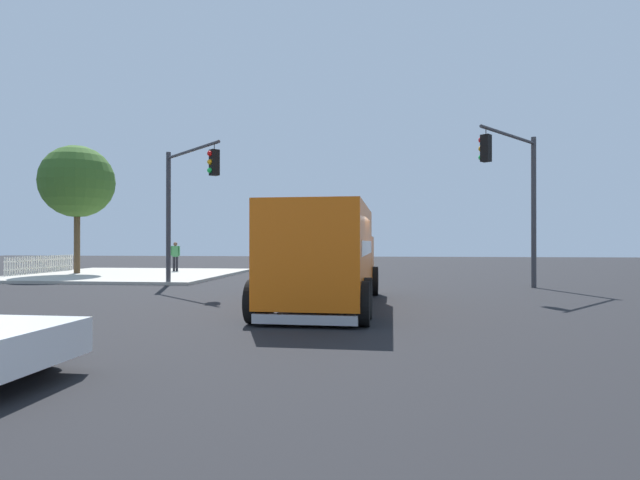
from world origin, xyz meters
TOP-DOWN VIEW (x-y plane):
  - ground_plane at (0.00, 0.00)m, footprint 100.00×100.00m
  - sidewalk_corner_near at (-12.23, -12.23)m, footprint 10.92×10.92m
  - delivery_truck at (-0.57, -0.25)m, footprint 8.02×3.00m
  - traffic_light_primary at (-6.40, 6.67)m, footprint 3.46×2.91m
  - traffic_light_secondary at (-6.00, -6.70)m, footprint 3.32×3.43m
  - pedestrian_near_corner at (-14.57, -10.63)m, footprint 0.30×0.52m
  - picket_fence_run at (-12.23, -17.44)m, footprint 5.68×0.05m
  - shade_tree_near at (-12.04, -15.22)m, footprint 3.95×3.95m

SIDE VIEW (x-z plane):
  - ground_plane at x=0.00m, z-range 0.00..0.00m
  - sidewalk_corner_near at x=-12.23m, z-range 0.00..0.14m
  - picket_fence_run at x=-12.23m, z-range 0.15..1.10m
  - pedestrian_near_corner at x=-14.57m, z-range 0.26..1.98m
  - delivery_truck at x=-0.57m, z-range 0.06..2.89m
  - traffic_light_secondary at x=-6.00m, z-range 1.07..6.69m
  - traffic_light_primary at x=-6.40m, z-range 0.97..7.11m
  - shade_tree_near at x=-12.04m, z-range 1.66..8.70m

